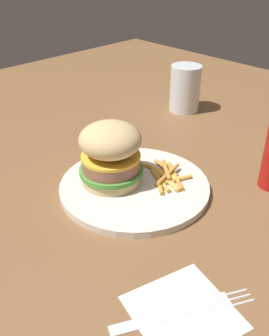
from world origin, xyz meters
The scene contains 7 objects.
ground_plane centered at (0.00, 0.00, 0.00)m, with size 1.60×1.60×0.00m, color brown.
plate centered at (0.02, -0.03, 0.01)m, with size 0.25×0.25×0.01m, color silver.
sandwich centered at (0.05, -0.01, 0.06)m, with size 0.11×0.11×0.10m.
fries_pile centered at (-0.01, -0.08, 0.02)m, with size 0.11×0.09×0.01m.
napkin centered at (-0.20, 0.10, 0.00)m, with size 0.11×0.11×0.00m, color white.
fork centered at (-0.20, 0.10, 0.00)m, with size 0.09×0.16×0.00m.
drink_glass centered at (0.18, -0.36, 0.05)m, with size 0.07×0.07×0.11m.
Camera 1 is at (-0.36, 0.34, 0.37)m, focal length 41.15 mm.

